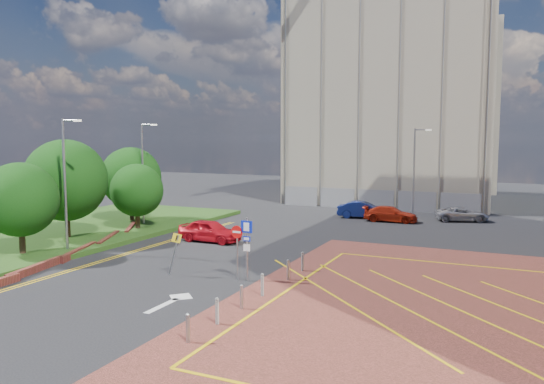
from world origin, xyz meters
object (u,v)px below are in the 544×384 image
Objects in this scene: tree_b at (66,180)px; sign_cluster at (243,242)px; warning_sign at (175,249)px; car_red_left at (210,231)px; car_blue_back at (363,210)px; tree_a at (20,200)px; car_red_back at (391,214)px; lamp_left_far at (143,169)px; tree_c at (137,190)px; car_silver_back at (462,214)px; lamp_left_near at (66,179)px; lamp_back at (415,168)px; tree_d at (131,177)px.

sign_cluster is (15.80, -4.02, -2.28)m from tree_b.
warning_sign is 0.50× the size of car_red_left.
car_blue_back is (6.84, 15.01, -0.02)m from car_red_left.
car_red_back is (16.99, 22.94, -2.85)m from tree_a.
lamp_left_far is 20.95m from car_red_back.
tree_a is at bearing 141.55° from car_blue_back.
tree_a is 1.10× the size of tree_c.
tree_c is 16.53m from sign_cluster.
car_red_left is at bearing -20.92° from lamp_left_far.
car_red_back is at bearing 98.73° from car_silver_back.
lamp_left_near and lamp_left_far have the same top height.
tree_b reaches higher than tree_c.
car_red_back is (9.48, 13.97, -0.11)m from car_red_left.
tree_c is at bearing 87.14° from tree_a.
lamp_left_far is at bearing 114.71° from tree_c.
tree_a is 2.80m from lamp_left_near.
tree_c is 19.82m from car_blue_back.
tree_b reaches higher than car_red_left.
tree_a is 12.01m from car_red_left.
warning_sign is (-7.43, -27.65, -2.93)m from lamp_back.
tree_d reaches higher than car_silver_back.
sign_cluster is 0.71× the size of car_blue_back.
sign_cluster reaches higher than car_red_back.
car_red_left is at bearing 119.90° from car_silver_back.
tree_d reaches higher than car_blue_back.
tree_d is 28.27m from car_silver_back.
tree_d is at bearing 115.53° from car_blue_back.
tree_d is 11.76m from lamp_left_near.
car_red_left is (-6.79, 7.99, -1.19)m from sign_cluster.
tree_d reaches higher than car_red_left.
lamp_back is at bearing -14.66° from car_red_back.
lamp_back is 3.56× the size of warning_sign.
tree_b reaches higher than car_blue_back.
warning_sign is at bearing -43.89° from tree_d.
tree_b reaches higher than sign_cluster.
tree_d is 1.34× the size of car_red_back.
lamp_left_near reaches higher than lamp_back.
tree_a is at bearing -73.30° from tree_b.
car_silver_back is (22.52, 25.76, -2.89)m from tree_a.
sign_cluster reaches higher than warning_sign.
tree_c is 1.53× the size of sign_cluster.
lamp_left_near is 30.80m from lamp_back.
car_red_left is (7.51, 8.97, -2.74)m from tree_a.
lamp_left_near is at bearing -82.31° from tree_c.
car_red_back is (17.41, 10.94, -4.00)m from lamp_left_far.
car_red_back is (16.49, 12.94, -2.54)m from tree_c.
warning_sign is 0.51× the size of car_silver_back.
tree_a is at bearing -87.99° from lamp_left_far.
tree_c is at bearing 68.20° from tree_b.
sign_cluster is at bearing 143.34° from car_silver_back.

